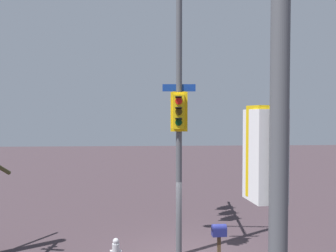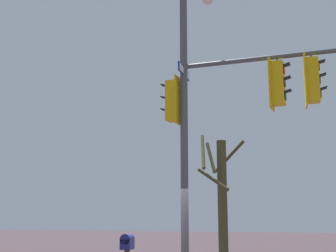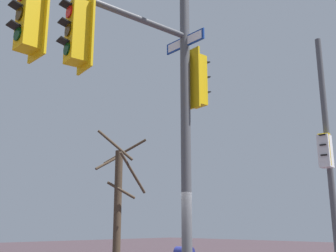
{
  "view_description": "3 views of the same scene",
  "coord_description": "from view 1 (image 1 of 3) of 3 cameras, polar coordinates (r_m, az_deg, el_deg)",
  "views": [
    {
      "loc": [
        -1.22,
        -10.93,
        4.77
      ],
      "look_at": [
        -0.6,
        0.38,
        4.37
      ],
      "focal_mm": 36.34,
      "sensor_mm": 36.0,
      "label": 1
    },
    {
      "loc": [
        11.37,
        2.72,
        1.84
      ],
      "look_at": [
        -0.77,
        -0.2,
        4.27
      ],
      "focal_mm": 48.88,
      "sensor_mm": 36.0,
      "label": 2
    },
    {
      "loc": [
        -5.58,
        6.22,
        1.89
      ],
      "look_at": [
        0.11,
        0.53,
        3.85
      ],
      "focal_mm": 43.46,
      "sensor_mm": 36.0,
      "label": 3
    }
  ],
  "objects": [
    {
      "name": "main_signal_pole_assembly",
      "position": [
        12.8,
        1.31,
        4.06
      ],
      "size": [
        3.76,
        5.82,
        9.51
      ],
      "rotation": [
        0.0,
        0.0,
        1.47
      ],
      "color": "#4C4F54",
      "rests_on": "ground"
    },
    {
      "name": "secondary_pole_assembly",
      "position": [
        4.07,
        17.07,
        -5.24
      ],
      "size": [
        0.43,
        0.76,
        8.46
      ],
      "rotation": [
        0.0,
        0.0,
        1.69
      ],
      "color": "#4C4F54",
      "rests_on": "ground"
    },
    {
      "name": "fire_hydrant",
      "position": [
        11.91,
        -8.75,
        -19.84
      ],
      "size": [
        0.38,
        0.24,
        0.73
      ],
      "color": "#B2B2B7",
      "rests_on": "ground"
    },
    {
      "name": "mailbox",
      "position": [
        11.0,
        8.56,
        -17.46
      ],
      "size": [
        0.45,
        0.26,
        1.41
      ],
      "rotation": [
        0.0,
        0.0,
        1.62
      ],
      "color": "#4C3823",
      "rests_on": "ground"
    }
  ]
}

